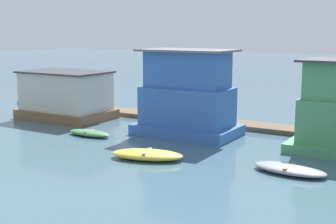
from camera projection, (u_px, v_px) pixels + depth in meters
name	position (u px, v px, depth m)	size (l,w,h in m)	color
ground_plane	(176.00, 132.00, 28.78)	(200.00, 200.00, 0.00)	#426070
dock_walkway	(201.00, 121.00, 31.63)	(33.80, 1.95, 0.30)	brown
houseboat_brown	(66.00, 96.00, 33.00)	(6.32, 4.11, 3.36)	brown
houseboat_blue	(187.00, 97.00, 27.68)	(6.01, 3.67, 5.09)	#3866B7
dinghy_green	(90.00, 133.00, 27.62)	(2.91, 1.06, 0.36)	#47844C
dinghy_yellow	(147.00, 155.00, 22.62)	(3.83, 2.50, 0.48)	yellow
dinghy_grey	(290.00, 169.00, 20.43)	(3.35, 1.69, 0.38)	gray
mooring_post_centre	(64.00, 103.00, 36.27)	(0.24, 0.24, 1.29)	brown
mooring_post_near_right	(105.00, 105.00, 34.19)	(0.23, 0.23, 1.50)	brown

